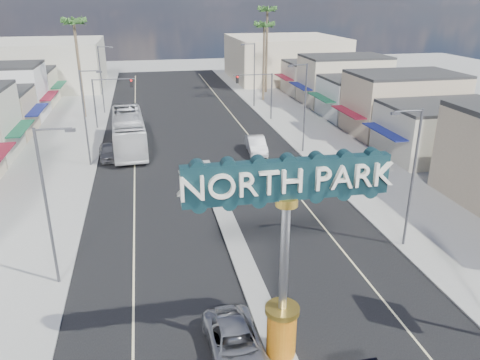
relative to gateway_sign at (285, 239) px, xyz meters
name	(u,v)px	position (x,y,z in m)	size (l,w,h in m)	color
ground	(201,159)	(0.00, 28.02, -5.93)	(160.00, 160.00, 0.00)	gray
road	(201,159)	(0.00, 28.02, -5.92)	(20.00, 120.00, 0.01)	black
median_island	(231,232)	(0.00, 12.02, -5.85)	(1.30, 30.00, 0.16)	gray
sidewalk_left	(53,168)	(-14.00, 28.02, -5.87)	(8.00, 120.00, 0.12)	gray
sidewalk_right	(333,149)	(14.00, 28.02, -5.87)	(8.00, 120.00, 0.12)	gray
storefront_row_right	(368,94)	(24.00, 41.02, -2.93)	(12.00, 42.00, 6.00)	#B7B29E
backdrop_far_left	(43,64)	(-22.00, 73.02, -1.93)	(20.00, 20.00, 8.00)	#B7B29E
backdrop_far_right	(284,58)	(22.00, 73.02, -1.93)	(20.00, 20.00, 8.00)	beige
gateway_sign	(285,239)	(0.00, 0.00, 0.00)	(8.20, 1.50, 9.15)	#D45D10
traffic_signal_left	(109,93)	(-9.18, 42.02, -1.65)	(5.09, 0.45, 6.00)	#47474C
traffic_signal_right	(258,87)	(9.18, 42.02, -1.65)	(5.09, 0.45, 6.00)	#47474C
streetlight_l_near	(49,201)	(-10.43, 8.02, -0.86)	(2.03, 0.22, 9.00)	#47474C
streetlight_l_mid	(86,114)	(-10.43, 28.02, -0.86)	(2.03, 0.22, 9.00)	#47474C
streetlight_l_far	(102,76)	(-10.43, 50.02, -0.86)	(2.03, 0.22, 9.00)	#47474C
streetlight_r_near	(411,173)	(10.43, 8.02, -0.86)	(2.03, 0.22, 9.00)	#47474C
streetlight_r_mid	(304,104)	(10.43, 28.02, -0.86)	(2.03, 0.22, 9.00)	#47474C
streetlight_r_far	(253,72)	(10.43, 50.02, -0.86)	(2.03, 0.22, 9.00)	#47474C
palm_left_far	(74,27)	(-13.00, 48.02, 5.57)	(2.60, 2.60, 13.10)	brown
palm_right_mid	(264,29)	(13.00, 54.02, 4.67)	(2.60, 2.60, 12.10)	brown
palm_right_far	(267,15)	(15.00, 60.02, 6.46)	(2.60, 2.60, 14.10)	brown
suv_left	(235,344)	(-2.00, 0.37, -5.22)	(2.35, 5.09, 1.41)	#9FA0A4
car_parked_left	(108,152)	(-9.00, 29.81, -5.18)	(1.77, 4.40, 1.50)	slate
car_parked_right	(256,145)	(5.81, 28.83, -5.11)	(1.74, 4.99, 1.64)	silver
city_bus	(129,131)	(-7.00, 33.00, -4.08)	(3.11, 13.28, 3.70)	silver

